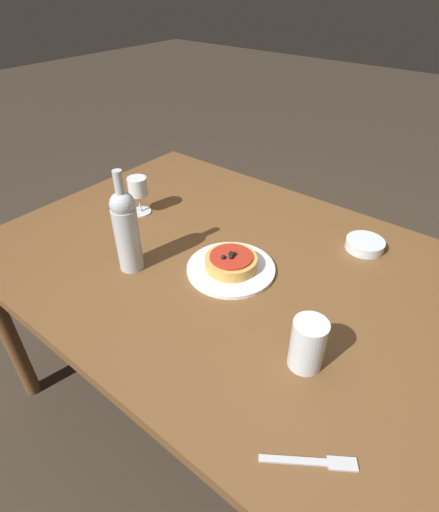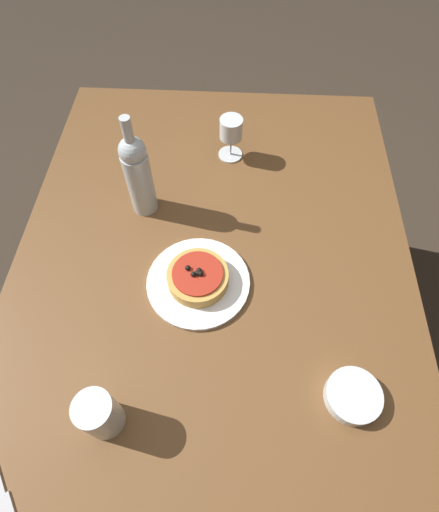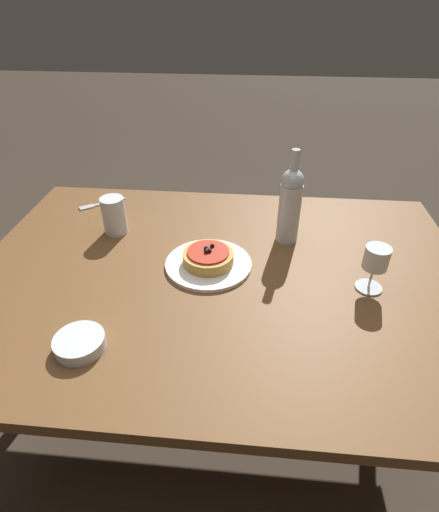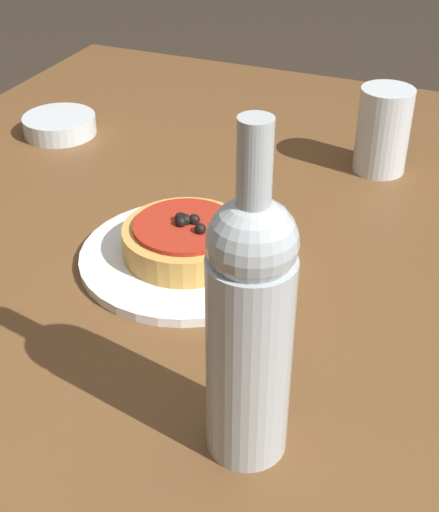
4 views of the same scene
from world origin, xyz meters
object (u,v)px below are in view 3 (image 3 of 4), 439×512
at_px(wine_glass, 376,261).
at_px(fork, 100,204).
at_px(dinner_plate, 208,264).
at_px(dining_table, 219,292).
at_px(wine_bottle, 290,204).
at_px(side_bowl, 80,343).
at_px(pizza, 208,257).
at_px(water_cup, 114,216).

height_order(wine_glass, fork, wine_glass).
bearing_deg(wine_glass, dinner_plate, 172.17).
height_order(dining_table, wine_bottle, wine_bottle).
bearing_deg(fork, wine_bottle, 130.67).
relative_size(dining_table, side_bowl, 12.34).
distance_m(pizza, wine_glass, 0.48).
bearing_deg(side_bowl, wine_glass, 21.80).
distance_m(pizza, fork, 0.59).
bearing_deg(pizza, wine_glass, -7.83).
bearing_deg(wine_bottle, fork, 165.53).
xyz_separation_m(water_cup, fork, (-0.13, 0.19, -0.06)).
xyz_separation_m(dining_table, dinner_plate, (-0.04, 0.03, 0.08)).
bearing_deg(side_bowl, wine_bottle, 46.10).
xyz_separation_m(wine_glass, water_cup, (-0.81, 0.23, -0.03)).
relative_size(water_cup, side_bowl, 1.06).
xyz_separation_m(wine_glass, fork, (-0.94, 0.42, -0.09)).
bearing_deg(wine_bottle, pizza, -144.70).
bearing_deg(pizza, dinner_plate, -71.98).
bearing_deg(pizza, dining_table, -41.08).
xyz_separation_m(side_bowl, fork, (-0.20, 0.72, -0.01)).
distance_m(dining_table, wine_bottle, 0.36).
height_order(pizza, water_cup, water_cup).
xyz_separation_m(dinner_plate, water_cup, (-0.34, 0.17, 0.06)).
relative_size(pizza, wine_bottle, 0.49).
relative_size(wine_bottle, water_cup, 2.42).
xyz_separation_m(dining_table, water_cup, (-0.38, 0.20, 0.14)).
relative_size(dinner_plate, water_cup, 2.04).
relative_size(wine_glass, fork, 0.86).
distance_m(wine_glass, water_cup, 0.84).
relative_size(dining_table, pizza, 9.67).
bearing_deg(side_bowl, pizza, 53.34).
distance_m(dinner_plate, wine_glass, 0.48).
distance_m(pizza, water_cup, 0.38).
height_order(pizza, side_bowl, pizza).
bearing_deg(dining_table, side_bowl, -132.98).
xyz_separation_m(pizza, side_bowl, (-0.27, -0.36, -0.02)).
distance_m(wine_bottle, water_cup, 0.59).
height_order(dining_table, fork, fork).
height_order(water_cup, fork, water_cup).
distance_m(pizza, side_bowl, 0.45).
bearing_deg(wine_bottle, dining_table, -135.29).
bearing_deg(wine_glass, wine_bottle, 133.22).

